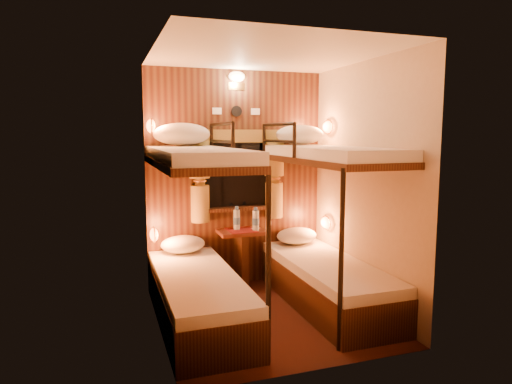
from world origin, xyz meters
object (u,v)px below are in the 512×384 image
object	(u,v)px
bunk_left	(197,262)
bottle_left	(237,220)
table	(241,251)
bottle_right	(256,220)
bunk_right	(327,251)

from	to	relation	value
bunk_left	bottle_left	distance (m)	1.04
table	bottle_right	distance (m)	0.38
bunk_left	bottle_left	size ratio (longest dim) A/B	7.20
table	bunk_right	bearing A→B (deg)	-50.33
table	bottle_right	size ratio (longest dim) A/B	2.51
bunk_right	bottle_right	xyz separation A→B (m)	(-0.50, 0.72, 0.20)
bunk_left	bottle_right	world-z (taller)	bunk_left
bunk_right	bottle_left	bearing A→B (deg)	129.85
bunk_left	table	bearing A→B (deg)	50.33
bunk_left	bottle_left	world-z (taller)	bunk_left
table	bottle_left	world-z (taller)	bottle_left
bunk_right	bunk_left	bearing A→B (deg)	180.00
bunk_right	bottle_left	xyz separation A→B (m)	(-0.69, 0.82, 0.21)
bottle_right	bunk_left	bearing A→B (deg)	-137.83
table	bottle_left	bearing A→B (deg)	132.89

